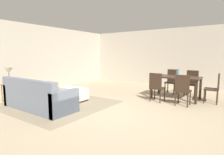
# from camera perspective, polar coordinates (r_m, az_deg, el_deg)

# --- Properties ---
(ground_plane) EXTENTS (10.80, 10.80, 0.00)m
(ground_plane) POSITION_cam_1_polar(r_m,az_deg,el_deg) (4.78, 1.59, -11.06)
(ground_plane) COLOR tan
(wall_back) EXTENTS (9.00, 0.12, 2.70)m
(wall_back) POSITION_cam_1_polar(r_m,az_deg,el_deg) (9.15, 18.97, 5.88)
(wall_back) COLOR #BCB2A0
(wall_back) RESTS_ON ground_plane
(wall_left) EXTENTS (0.12, 11.00, 2.70)m
(wall_left) POSITION_cam_1_polar(r_m,az_deg,el_deg) (8.19, -23.86, 5.55)
(wall_left) COLOR #BCB2A0
(wall_left) RESTS_ON ground_plane
(area_rug) EXTENTS (3.00, 2.80, 0.01)m
(area_rug) POSITION_cam_1_polar(r_m,az_deg,el_deg) (5.89, -16.45, -7.79)
(area_rug) COLOR gray
(area_rug) RESTS_ON ground_plane
(couch) EXTENTS (2.22, 0.85, 0.86)m
(couch) POSITION_cam_1_polar(r_m,az_deg,el_deg) (5.48, -21.98, -5.99)
(couch) COLOR slate
(couch) RESTS_ON ground_plane
(ottoman_table) EXTENTS (1.01, 0.49, 0.42)m
(ottoman_table) POSITION_cam_1_polar(r_m,az_deg,el_deg) (6.19, -12.09, -4.68)
(ottoman_table) COLOR silver
(ottoman_table) RESTS_ON ground_plane
(side_table) EXTENTS (0.40, 0.40, 0.57)m
(side_table) POSITION_cam_1_polar(r_m,az_deg,el_deg) (6.64, -29.08, -2.76)
(side_table) COLOR olive
(side_table) RESTS_ON ground_plane
(table_lamp) EXTENTS (0.26, 0.26, 0.53)m
(table_lamp) POSITION_cam_1_polar(r_m,az_deg,el_deg) (6.58, -29.36, 1.81)
(table_lamp) COLOR brown
(table_lamp) RESTS_ON side_table
(dining_table) EXTENTS (1.54, 0.85, 0.76)m
(dining_table) POSITION_cam_1_polar(r_m,az_deg,el_deg) (6.55, 19.18, -0.55)
(dining_table) COLOR #332319
(dining_table) RESTS_ON ground_plane
(dining_chair_near_left) EXTENTS (0.43, 0.43, 0.92)m
(dining_chair_near_left) POSITION_cam_1_polar(r_m,az_deg,el_deg) (5.96, 13.62, -2.45)
(dining_chair_near_left) COLOR #332319
(dining_chair_near_left) RESTS_ON ground_plane
(dining_chair_near_right) EXTENTS (0.40, 0.40, 0.92)m
(dining_chair_near_right) POSITION_cam_1_polar(r_m,az_deg,el_deg) (5.69, 21.02, -3.18)
(dining_chair_near_right) COLOR #332319
(dining_chair_near_right) RESTS_ON ground_plane
(dining_chair_far_left) EXTENTS (0.40, 0.40, 0.92)m
(dining_chair_far_left) POSITION_cam_1_polar(r_m,az_deg,el_deg) (7.43, 18.02, -0.73)
(dining_chair_far_left) COLOR #332319
(dining_chair_far_left) RESTS_ON ground_plane
(dining_chair_far_right) EXTENTS (0.41, 0.41, 0.92)m
(dining_chair_far_right) POSITION_cam_1_polar(r_m,az_deg,el_deg) (7.22, 23.42, -1.18)
(dining_chair_far_right) COLOR #332319
(dining_chair_far_right) RESTS_ON ground_plane
(dining_chair_head_east) EXTENTS (0.41, 0.41, 0.92)m
(dining_chair_head_east) POSITION_cam_1_polar(r_m,az_deg,el_deg) (6.41, 29.21, -2.49)
(dining_chair_head_east) COLOR #332319
(dining_chair_head_east) RESTS_ON ground_plane
(vase_centerpiece) EXTENTS (0.09, 0.09, 0.25)m
(vase_centerpiece) POSITION_cam_1_polar(r_m,az_deg,el_deg) (6.54, 19.65, 1.41)
(vase_centerpiece) COLOR slate
(vase_centerpiece) RESTS_ON dining_table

